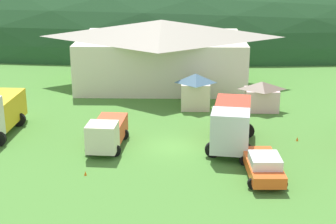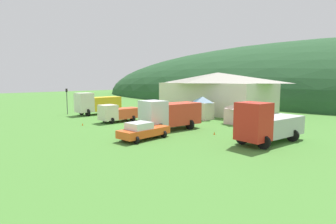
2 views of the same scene
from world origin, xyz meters
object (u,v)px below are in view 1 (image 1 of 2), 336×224
(play_shed_pink, at_px, (261,95))
(tow_truck_silver, at_px, (231,123))
(play_shed_cream, at_px, (195,91))
(service_pickup_orange, at_px, (263,165))
(traffic_cone_near_pickup, at_px, (86,175))
(light_truck_cream, at_px, (107,132))
(traffic_cone_mid_row, at_px, (297,141))
(depot_building, at_px, (162,51))

(play_shed_pink, relative_size, tow_truck_silver, 0.43)
(play_shed_pink, bearing_deg, play_shed_cream, 176.19)
(play_shed_pink, xyz_separation_m, service_pickup_orange, (-2.00, -14.02, -0.52))
(play_shed_cream, xyz_separation_m, traffic_cone_near_pickup, (-7.36, -14.38, -1.65))
(light_truck_cream, relative_size, tow_truck_silver, 0.76)
(play_shed_pink, distance_m, service_pickup_orange, 14.17)
(service_pickup_orange, xyz_separation_m, traffic_cone_mid_row, (3.58, 6.44, -0.83))
(depot_building, xyz_separation_m, play_shed_cream, (3.30, -8.73, -1.83))
(play_shed_pink, bearing_deg, service_pickup_orange, -98.11)
(depot_building, height_order, light_truck_cream, depot_building)
(depot_building, bearing_deg, tow_truck_silver, -72.60)
(depot_building, bearing_deg, play_shed_pink, -44.90)
(play_shed_pink, relative_size, traffic_cone_near_pickup, 5.15)
(traffic_cone_near_pickup, bearing_deg, traffic_cone_mid_row, 23.44)
(play_shed_cream, bearing_deg, tow_truck_silver, -75.86)
(play_shed_pink, xyz_separation_m, traffic_cone_near_pickup, (-13.20, -13.99, -1.34))
(play_shed_cream, relative_size, traffic_cone_mid_row, 5.26)
(play_shed_cream, height_order, tow_truck_silver, tow_truck_silver)
(service_pickup_orange, bearing_deg, play_shed_cream, -166.40)
(tow_truck_silver, xyz_separation_m, traffic_cone_near_pickup, (-9.69, -5.14, -1.81))
(play_shed_cream, distance_m, light_truck_cream, 11.77)
(play_shed_pink, distance_m, traffic_cone_mid_row, 7.86)
(light_truck_cream, bearing_deg, traffic_cone_mid_row, 101.28)
(depot_building, xyz_separation_m, traffic_cone_mid_row, (10.73, -16.70, -3.48))
(depot_building, relative_size, light_truck_cream, 3.29)
(tow_truck_silver, bearing_deg, traffic_cone_near_pickup, -53.77)
(play_shed_cream, xyz_separation_m, traffic_cone_mid_row, (7.43, -7.97, -1.65))
(play_shed_cream, height_order, light_truck_cream, play_shed_cream)
(depot_building, height_order, service_pickup_orange, depot_building)
(depot_building, distance_m, play_shed_pink, 13.09)
(play_shed_cream, bearing_deg, traffic_cone_mid_row, -47.01)
(service_pickup_orange, bearing_deg, depot_building, -164.18)
(play_shed_cream, bearing_deg, play_shed_pink, -3.81)
(play_shed_pink, relative_size, traffic_cone_mid_row, 5.10)
(traffic_cone_mid_row, bearing_deg, traffic_cone_near_pickup, -156.56)
(play_shed_cream, bearing_deg, traffic_cone_near_pickup, -117.10)
(depot_building, bearing_deg, light_truck_cream, -100.14)
(depot_building, height_order, play_shed_cream, depot_building)
(depot_building, height_order, traffic_cone_near_pickup, depot_building)
(play_shed_pink, height_order, traffic_cone_near_pickup, play_shed_pink)
(depot_building, height_order, traffic_cone_mid_row, depot_building)
(light_truck_cream, relative_size, traffic_cone_mid_row, 9.07)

